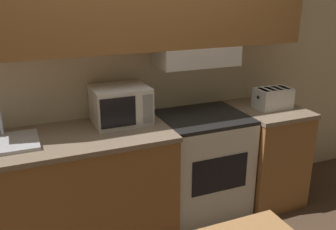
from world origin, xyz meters
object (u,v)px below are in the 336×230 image
sink_basin (3,143)px  stove_range (202,164)px  toaster (273,98)px  microwave (120,105)px

sink_basin → stove_range: bearing=0.9°
toaster → sink_basin: size_ratio=0.69×
microwave → toaster: size_ratio=1.35×
microwave → sink_basin: bearing=-171.0°
toaster → stove_range: bearing=175.4°
microwave → toaster: microwave is taller
microwave → toaster: (1.34, -0.17, -0.05)m
microwave → stove_range: bearing=-9.5°
stove_range → sink_basin: bearing=-179.1°
stove_range → microwave: (-0.68, 0.11, 0.59)m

